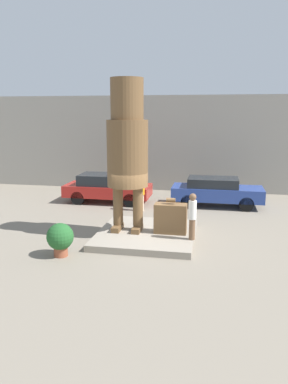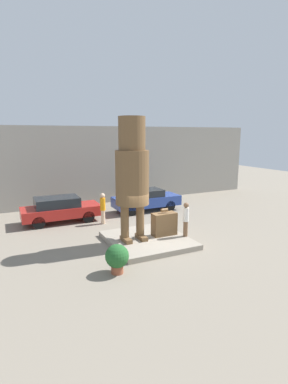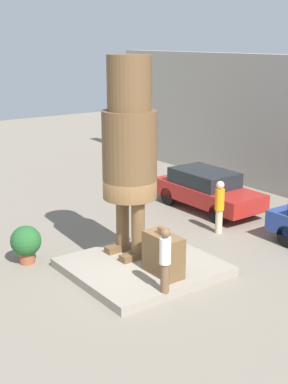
{
  "view_description": "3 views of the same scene",
  "coord_description": "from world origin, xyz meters",
  "px_view_note": "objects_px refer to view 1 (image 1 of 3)",
  "views": [
    {
      "loc": [
        2.49,
        -13.49,
        4.7
      ],
      "look_at": [
        -0.1,
        0.0,
        1.79
      ],
      "focal_mm": 35.0,
      "sensor_mm": 36.0,
      "label": 1
    },
    {
      "loc": [
        -6.12,
        -12.32,
        5.17
      ],
      "look_at": [
        -0.08,
        0.24,
        2.46
      ],
      "focal_mm": 28.0,
      "sensor_mm": 36.0,
      "label": 2
    },
    {
      "loc": [
        11.26,
        -8.2,
        6.34
      ],
      "look_at": [
        -0.29,
        0.25,
        2.22
      ],
      "focal_mm": 50.0,
      "sensor_mm": 36.0,
      "label": 3
    }
  ],
  "objects_px": {
    "tourist": "(192,215)",
    "planter_pot": "(60,238)",
    "parked_car_blue": "(216,191)",
    "worker_hivis": "(141,191)",
    "parked_car_red": "(107,187)",
    "statue_figure": "(127,144)",
    "giant_suitcase": "(171,218)"
  },
  "relations": [
    {
      "from": "statue_figure",
      "to": "parked_car_red",
      "type": "relative_size",
      "value": 1.26
    },
    {
      "from": "worker_hivis",
      "to": "statue_figure",
      "type": "bearing_deg",
      "value": -86.55
    },
    {
      "from": "parked_car_blue",
      "to": "planter_pot",
      "type": "distance_m",
      "value": 9.38
    },
    {
      "from": "parked_car_blue",
      "to": "worker_hivis",
      "type": "relative_size",
      "value": 2.5
    },
    {
      "from": "statue_figure",
      "to": "parked_car_blue",
      "type": "height_order",
      "value": "statue_figure"
    },
    {
      "from": "giant_suitcase",
      "to": "parked_car_red",
      "type": "xyz_separation_m",
      "value": [
        -4.07,
        5.31,
        -0.0
      ]
    },
    {
      "from": "parked_car_red",
      "to": "parked_car_blue",
      "type": "bearing_deg",
      "value": 1.77
    },
    {
      "from": "parked_car_blue",
      "to": "parked_car_red",
      "type": "bearing_deg",
      "value": -178.23
    },
    {
      "from": "giant_suitcase",
      "to": "worker_hivis",
      "type": "distance_m",
      "value": 4.32
    },
    {
      "from": "giant_suitcase",
      "to": "planter_pot",
      "type": "xyz_separation_m",
      "value": [
        -3.39,
        -2.42,
        -0.18
      ]
    },
    {
      "from": "statue_figure",
      "to": "parked_car_red",
      "type": "height_order",
      "value": "statue_figure"
    },
    {
      "from": "planter_pot",
      "to": "parked_car_blue",
      "type": "bearing_deg",
      "value": 57.41
    },
    {
      "from": "parked_car_red",
      "to": "planter_pot",
      "type": "bearing_deg",
      "value": -84.97
    },
    {
      "from": "parked_car_red",
      "to": "worker_hivis",
      "type": "height_order",
      "value": "worker_hivis"
    },
    {
      "from": "planter_pot",
      "to": "worker_hivis",
      "type": "relative_size",
      "value": 0.62
    },
    {
      "from": "parked_car_red",
      "to": "parked_car_blue",
      "type": "height_order",
      "value": "parked_car_red"
    },
    {
      "from": "statue_figure",
      "to": "planter_pot",
      "type": "relative_size",
      "value": 5.03
    },
    {
      "from": "statue_figure",
      "to": "giant_suitcase",
      "type": "xyz_separation_m",
      "value": [
        1.66,
        -0.08,
        -2.76
      ]
    },
    {
      "from": "giant_suitcase",
      "to": "parked_car_blue",
      "type": "xyz_separation_m",
      "value": [
        1.67,
        5.49,
        -0.01
      ]
    },
    {
      "from": "statue_figure",
      "to": "worker_hivis",
      "type": "relative_size",
      "value": 3.13
    },
    {
      "from": "parked_car_red",
      "to": "tourist",
      "type": "bearing_deg",
      "value": -50.34
    },
    {
      "from": "parked_car_red",
      "to": "statue_figure",
      "type": "bearing_deg",
      "value": -65.31
    },
    {
      "from": "statue_figure",
      "to": "parked_car_red",
      "type": "distance_m",
      "value": 6.38
    },
    {
      "from": "planter_pot",
      "to": "worker_hivis",
      "type": "height_order",
      "value": "worker_hivis"
    },
    {
      "from": "parked_car_red",
      "to": "planter_pot",
      "type": "relative_size",
      "value": 4.0
    },
    {
      "from": "giant_suitcase",
      "to": "parked_car_red",
      "type": "distance_m",
      "value": 6.69
    },
    {
      "from": "tourist",
      "to": "planter_pot",
      "type": "xyz_separation_m",
      "value": [
        -4.23,
        -1.8,
        -0.53
      ]
    },
    {
      "from": "parked_car_red",
      "to": "giant_suitcase",
      "type": "bearing_deg",
      "value": -52.56
    },
    {
      "from": "parked_car_blue",
      "to": "planter_pot",
      "type": "bearing_deg",
      "value": -122.59
    },
    {
      "from": "giant_suitcase",
      "to": "worker_hivis",
      "type": "relative_size",
      "value": 0.75
    },
    {
      "from": "parked_car_red",
      "to": "parked_car_blue",
      "type": "xyz_separation_m",
      "value": [
        5.73,
        0.18,
        -0.01
      ]
    },
    {
      "from": "parked_car_blue",
      "to": "statue_figure",
      "type": "bearing_deg",
      "value": -121.62
    }
  ]
}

